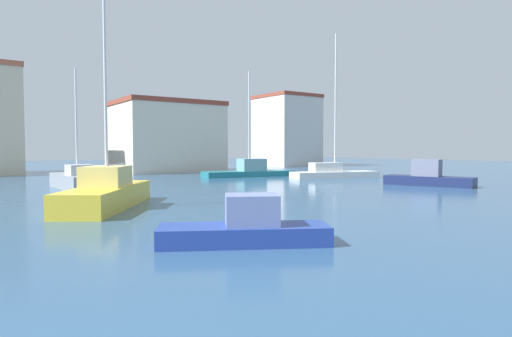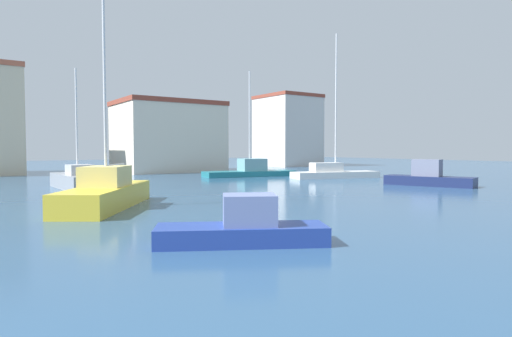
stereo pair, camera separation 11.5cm
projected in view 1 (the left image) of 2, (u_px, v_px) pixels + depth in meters
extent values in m
plane|color=#2D5175|center=(207.00, 191.00, 26.98)|extent=(160.00, 160.00, 0.00)
cube|color=gold|center=(107.00, 197.00, 19.30)|extent=(5.87, 7.29, 0.96)
cube|color=#DFCD77|center=(106.00, 176.00, 19.20)|extent=(2.67, 2.80, 0.89)
cylinder|color=silver|center=(105.00, 77.00, 19.05)|extent=(0.12, 0.12, 9.67)
cylinder|color=silver|center=(116.00, 165.00, 20.57)|extent=(1.53, 2.19, 0.08)
cube|color=#19234C|center=(429.00, 181.00, 30.80)|extent=(3.57, 6.24, 0.67)
cube|color=slate|center=(427.00, 168.00, 30.85)|extent=(1.62, 2.12, 1.20)
cube|color=gray|center=(77.00, 182.00, 28.34)|extent=(2.30, 6.58, 0.96)
cube|color=#ADB0B5|center=(79.00, 170.00, 27.86)|extent=(1.48, 1.73, 0.64)
cylinder|color=silver|center=(76.00, 121.00, 28.16)|extent=(0.12, 0.12, 6.88)
cube|color=white|center=(335.00, 175.00, 38.76)|extent=(8.24, 4.14, 0.58)
cube|color=silver|center=(326.00, 167.00, 38.42)|extent=(2.98, 1.98, 0.80)
cylinder|color=silver|center=(335.00, 103.00, 38.46)|extent=(0.12, 0.12, 12.16)
cube|color=#1E707A|center=(249.00, 174.00, 41.01)|extent=(9.06, 4.08, 0.51)
cube|color=#6B9CA2|center=(252.00, 165.00, 41.08)|extent=(2.64, 2.41, 1.16)
cylinder|color=silver|center=(249.00, 121.00, 40.78)|extent=(0.12, 0.12, 9.35)
cube|color=#233D93|center=(244.00, 235.00, 11.96)|extent=(4.79, 3.48, 0.53)
cube|color=#6E7DB1|center=(252.00, 210.00, 11.95)|extent=(1.80, 1.67, 0.85)
cube|color=beige|center=(167.00, 139.00, 49.58)|extent=(10.96, 8.57, 7.45)
cube|color=brown|center=(167.00, 104.00, 49.40)|extent=(11.18, 8.74, 0.50)
cube|color=beige|center=(286.00, 132.00, 65.69)|extent=(7.35, 8.29, 10.14)
cube|color=brown|center=(287.00, 97.00, 65.45)|extent=(7.50, 8.45, 0.50)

